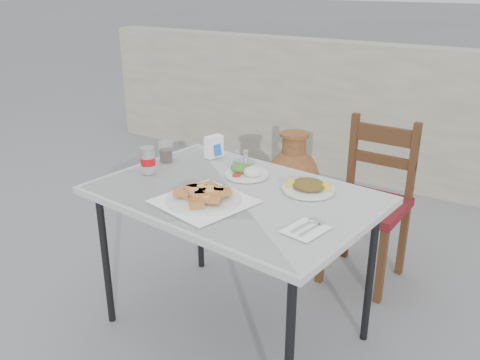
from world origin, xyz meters
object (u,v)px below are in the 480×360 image
Objects in this scene: pide_plate at (204,195)px; chair at (369,200)px; terracotta_urn at (292,182)px; napkin_holder at (214,147)px; cafe_table at (234,202)px; cola_glass at (166,153)px; condiment_caddy at (244,158)px; soda_can at (148,160)px; salad_chopped_plate at (309,186)px; salad_rice_plate at (246,172)px.

pide_plate is 1.17m from chair.
chair is 1.38× the size of terracotta_urn.
cafe_table is at bearing -30.52° from napkin_holder.
cola_glass is 0.92× the size of condiment_caddy.
terracotta_urn is (-0.30, 1.44, -0.49)m from pide_plate.
chair is at bearing 46.71° from soda_can.
pide_plate is at bearing -131.80° from salad_chopped_plate.
condiment_caddy is (-0.12, 0.16, 0.00)m from salad_rice_plate.
salad_rice_plate is at bearing 6.97° from cola_glass.
cafe_table is 1.37m from terracotta_urn.
cola_glass is at bearing -139.65° from chair.
salad_chopped_plate is 0.67m from napkin_holder.
soda_can reaches higher than napkin_holder.
condiment_caddy is 0.12× the size of chair.
napkin_holder is at bearing 136.73° from cafe_table.
salad_chopped_plate is 2.26× the size of cola_glass.
napkin_holder reaches higher than salad_rice_plate.
salad_chopped_plate is (0.33, 0.37, -0.01)m from pide_plate.
pide_plate is at bearing -45.37° from napkin_holder.
salad_rice_plate is at bearing 29.08° from soda_can.
terracotta_urn is at bearing 101.74° from pide_plate.
chair reaches higher than salad_chopped_plate.
napkin_holder is 1.06m from terracotta_urn.
cafe_table is 12.47× the size of cola_glass.
soda_can is at bearing -175.49° from cafe_table.
napkin_holder is 0.17× the size of terracotta_urn.
condiment_caddy is at bearing -79.83° from terracotta_urn.
soda_can is at bearing -131.88° from chair.
pide_plate is 0.46× the size of chair.
soda_can is 0.40m from napkin_holder.
soda_can is at bearing -150.92° from salad_rice_plate.
terracotta_urn is at bearing 105.14° from cafe_table.
condiment_caddy is at bearing 51.38° from soda_can.
salad_rice_plate is 1.65× the size of soda_can.
salad_chopped_plate is (0.29, 0.20, 0.08)m from cafe_table.
soda_can reaches higher than salad_chopped_plate.
salad_rice_plate is 0.20m from condiment_caddy.
cola_glass reaches higher than condiment_caddy.
chair is at bearing 57.67° from salad_rice_plate.
condiment_caddy is 0.81m from chair.
salad_chopped_plate is 0.82m from soda_can.
salad_chopped_plate is 0.83m from cola_glass.
pide_plate is 1.80× the size of salad_chopped_plate.
napkin_holder is at bearing -174.60° from condiment_caddy.
cafe_table is 11.29× the size of napkin_holder.
napkin_holder is 0.13× the size of chair.
soda_can is (-0.44, -0.24, 0.05)m from salad_rice_plate.
cafe_table is 5.53× the size of salad_chopped_plate.
napkin_holder reaches higher than pide_plate.
salad_rice_plate is 0.50m from soda_can.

